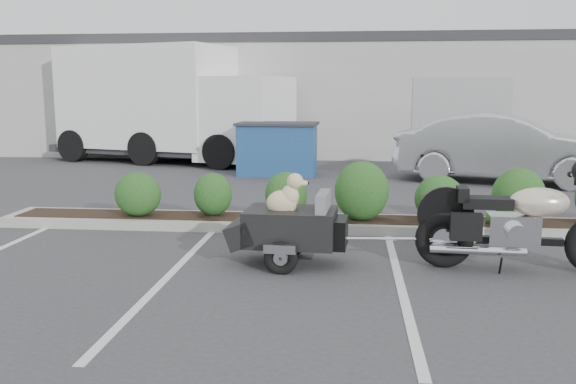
# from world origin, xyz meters

# --- Properties ---
(ground) EXTENTS (90.00, 90.00, 0.00)m
(ground) POSITION_xyz_m (0.00, 0.00, 0.00)
(ground) COLOR #38383A
(ground) RESTS_ON ground
(planter_kerb) EXTENTS (12.00, 1.00, 0.15)m
(planter_kerb) POSITION_xyz_m (1.00, 2.20, 0.07)
(planter_kerb) COLOR #9E9E93
(planter_kerb) RESTS_ON ground
(building) EXTENTS (26.00, 10.00, 4.00)m
(building) POSITION_xyz_m (0.00, 17.00, 2.00)
(building) COLOR #9EA099
(building) RESTS_ON ground
(motorcycle) EXTENTS (2.48, 0.84, 1.42)m
(motorcycle) POSITION_xyz_m (2.65, 0.07, 0.57)
(motorcycle) COLOR black
(motorcycle) RESTS_ON ground
(pet_trailer) EXTENTS (1.98, 1.11, 1.18)m
(pet_trailer) POSITION_xyz_m (-0.13, 0.10, 0.50)
(pet_trailer) COLOR black
(pet_trailer) RESTS_ON ground
(sedan) EXTENTS (5.33, 3.12, 1.66)m
(sedan) POSITION_xyz_m (4.28, 7.61, 0.83)
(sedan) COLOR #B8B8BF
(sedan) RESTS_ON ground
(dumpster) EXTENTS (2.11, 1.46, 1.37)m
(dumpster) POSITION_xyz_m (-1.28, 8.53, 0.69)
(dumpster) COLOR navy
(dumpster) RESTS_ON ground
(delivery_truck) EXTENTS (8.10, 4.52, 3.53)m
(delivery_truck) POSITION_xyz_m (-4.94, 11.26, 1.70)
(delivery_truck) COLOR white
(delivery_truck) RESTS_ON ground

